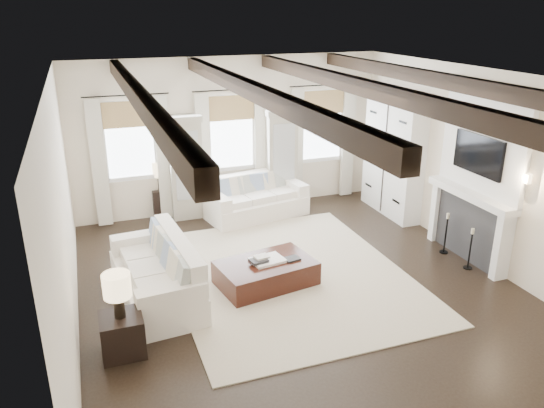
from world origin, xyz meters
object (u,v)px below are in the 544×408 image
object	(u,v)px
side_table_front	(122,335)
side_table_back	(162,202)
sofa_back	(255,199)
sofa_left	(160,275)
ottoman	(266,273)

from	to	relation	value
side_table_front	side_table_back	bearing A→B (deg)	75.27
sofa_back	sofa_left	size ratio (longest dim) A/B	0.96
sofa_back	ottoman	bearing A→B (deg)	-104.98
side_table_front	side_table_back	xyz separation A→B (m)	(1.20, 4.57, 0.03)
sofa_left	sofa_back	bearing A→B (deg)	48.79
sofa_back	ottoman	world-z (taller)	sofa_back
sofa_back	side_table_back	size ratio (longest dim) A/B	3.74
side_table_back	side_table_front	bearing A→B (deg)	-104.73
sofa_left	side_table_front	distance (m)	1.38
sofa_left	side_table_front	xyz separation A→B (m)	(-0.66, -1.20, -0.12)
sofa_left	side_table_back	world-z (taller)	sofa_left
ottoman	sofa_back	bearing A→B (deg)	65.46
sofa_left	side_table_back	xyz separation A→B (m)	(0.54, 3.37, -0.09)
ottoman	side_table_front	bearing A→B (deg)	-164.63
side_table_front	sofa_left	bearing A→B (deg)	61.23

